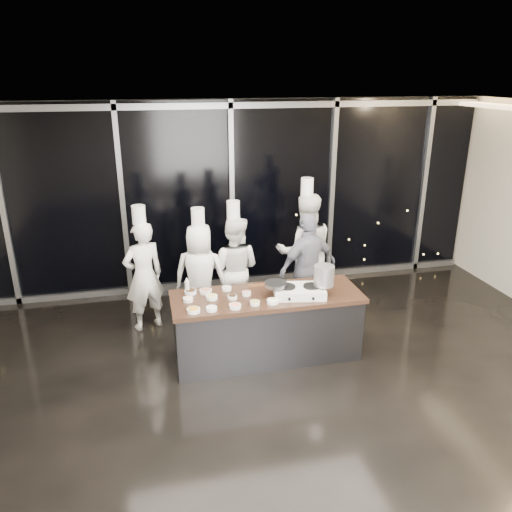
{
  "coord_description": "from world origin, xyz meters",
  "views": [
    {
      "loc": [
        -1.43,
        -4.78,
        3.59
      ],
      "look_at": [
        -0.07,
        1.2,
        1.33
      ],
      "focal_mm": 35.0,
      "sensor_mm": 36.0,
      "label": 1
    }
  ],
  "objects": [
    {
      "name": "ground",
      "position": [
        0.0,
        0.0,
        0.0
      ],
      "size": [
        9.0,
        9.0,
        0.0
      ],
      "primitive_type": "plane",
      "color": "black",
      "rests_on": "ground"
    },
    {
      "name": "room_shell",
      "position": [
        0.18,
        0.0,
        2.25
      ],
      "size": [
        9.02,
        7.02,
        3.21
      ],
      "color": "beige",
      "rests_on": "ground"
    },
    {
      "name": "window_wall",
      "position": [
        0.0,
        3.43,
        1.6
      ],
      "size": [
        8.9,
        0.11,
        3.2
      ],
      "color": "black",
      "rests_on": "ground"
    },
    {
      "name": "demo_counter",
      "position": [
        0.0,
        0.9,
        0.45
      ],
      "size": [
        2.46,
        0.86,
        0.9
      ],
      "color": "#343338",
      "rests_on": "ground"
    },
    {
      "name": "stove",
      "position": [
        0.4,
        0.78,
        0.96
      ],
      "size": [
        0.71,
        0.5,
        0.14
      ],
      "rotation": [
        0.0,
        0.0,
        -0.17
      ],
      "color": "silver",
      "rests_on": "demo_counter"
    },
    {
      "name": "frying_pan",
      "position": [
        0.09,
        0.84,
        1.06
      ],
      "size": [
        0.52,
        0.34,
        0.05
      ],
      "rotation": [
        0.0,
        0.0,
        -0.17
      ],
      "color": "slate",
      "rests_on": "stove"
    },
    {
      "name": "stock_pot",
      "position": [
        0.71,
        0.74,
        1.17
      ],
      "size": [
        0.3,
        0.3,
        0.26
      ],
      "primitive_type": "cylinder",
      "rotation": [
        0.0,
        0.0,
        -0.17
      ],
      "color": "#A6A6A8",
      "rests_on": "stove"
    },
    {
      "name": "prep_bowls",
      "position": [
        -0.61,
        0.86,
        0.93
      ],
      "size": [
        1.16,
        0.7,
        0.05
      ],
      "color": "white",
      "rests_on": "demo_counter"
    },
    {
      "name": "squeeze_bottle",
      "position": [
        -0.99,
        1.19,
        1.0
      ],
      "size": [
        0.06,
        0.06,
        0.22
      ],
      "color": "silver",
      "rests_on": "demo_counter"
    },
    {
      "name": "chef_far_left",
      "position": [
        -1.54,
        2.09,
        0.84
      ],
      "size": [
        0.7,
        0.59,
        1.87
      ],
      "rotation": [
        0.0,
        0.0,
        3.52
      ],
      "color": "white",
      "rests_on": "ground"
    },
    {
      "name": "chef_left",
      "position": [
        -0.73,
        2.0,
        0.8
      ],
      "size": [
        0.88,
        0.7,
        1.81
      ],
      "rotation": [
        0.0,
        0.0,
        2.86
      ],
      "color": "white",
      "rests_on": "ground"
    },
    {
      "name": "chef_center",
      "position": [
        -0.21,
        2.09,
        0.83
      ],
      "size": [
        0.98,
        0.89,
        1.86
      ],
      "rotation": [
        0.0,
        0.0,
        2.72
      ],
      "color": "white",
      "rests_on": "ground"
    },
    {
      "name": "guest",
      "position": [
        0.87,
        1.82,
        0.84
      ],
      "size": [
        1.06,
        0.69,
        1.68
      ],
      "rotation": [
        0.0,
        0.0,
        3.45
      ],
      "color": "#121933",
      "rests_on": "ground"
    },
    {
      "name": "chef_right",
      "position": [
        0.94,
        2.23,
        0.95
      ],
      "size": [
        0.99,
        0.82,
        2.12
      ],
      "rotation": [
        0.0,
        0.0,
        3.02
      ],
      "color": "white",
      "rests_on": "ground"
    }
  ]
}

